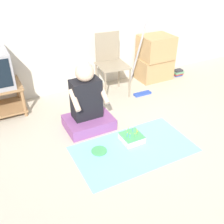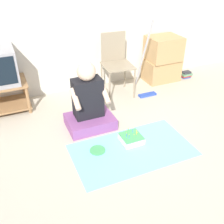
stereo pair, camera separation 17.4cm
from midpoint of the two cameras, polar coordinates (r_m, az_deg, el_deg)
The scene contains 11 objects.
ground_plane at distance 2.95m, azimuth 12.78°, elevation -9.72°, with size 16.00×16.00×0.00m, color #BCB29E.
wall_back at distance 4.05m, azimuth -2.48°, elevation 22.63°, with size 6.40×0.06×2.55m.
tv_stand at distance 3.83m, azimuth -21.58°, elevation 3.60°, with size 0.67×0.49×0.41m.
folding_chair at distance 3.97m, azimuth 2.13°, elevation 11.31°, with size 0.46×0.47×0.91m.
cardboard_box_stack at distance 4.54m, azimuth 12.04°, elevation 11.23°, with size 0.57×0.44×0.74m.
dust_mop at distance 4.05m, azimuth 8.50°, elevation 8.34°, with size 0.28×0.45×1.15m.
book_pile at distance 4.87m, azimuth 16.74°, elevation 7.82°, with size 0.19×0.15×0.10m.
person_seated at distance 3.21m, azimuth -3.57°, elevation 1.68°, with size 0.58×0.44×0.92m.
party_cloth at distance 2.99m, azimuth 6.15°, elevation -8.21°, with size 1.34×0.76×0.01m.
birthday_cake at distance 3.07m, azimuth 5.83°, elevation -5.82°, with size 0.24×0.24×0.15m.
paper_plate at distance 2.95m, azimuth -1.47°, elevation -8.35°, with size 0.17×0.17×0.01m.
Camera 2 is at (-1.37, -1.75, 1.91)m, focal length 42.00 mm.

